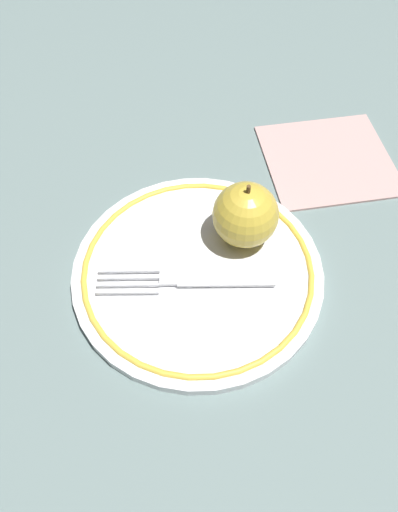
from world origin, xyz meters
TOP-DOWN VIEW (x-y plane):
  - ground_plane at (0.00, 0.00)m, footprint 2.00×2.00m
  - plate at (0.02, 0.00)m, footprint 0.25×0.25m
  - apple_red_whole at (-0.03, 0.04)m, footprint 0.07×0.07m
  - fork at (0.03, -0.01)m, footprint 0.03×0.17m
  - napkin_folded at (-0.16, 0.14)m, footprint 0.17×0.18m

SIDE VIEW (x-z plane):
  - ground_plane at x=0.00m, z-range 0.00..0.00m
  - napkin_folded at x=-0.16m, z-range 0.00..0.01m
  - plate at x=0.02m, z-range 0.00..0.01m
  - fork at x=0.03m, z-range 0.01..0.02m
  - apple_red_whole at x=-0.03m, z-range 0.01..0.08m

